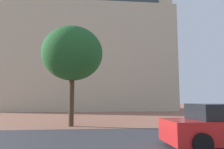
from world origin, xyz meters
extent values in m
plane|color=#93604C|center=(0.00, 10.00, 0.00)|extent=(120.00, 120.00, 0.00)
cube|color=#38383D|center=(0.00, 7.46, 0.00)|extent=(120.00, 7.11, 0.00)
cube|color=beige|center=(-1.48, 32.97, 7.53)|extent=(24.97, 11.61, 15.07)
cube|color=#38424C|center=(-1.48, 32.97, 16.27)|extent=(22.97, 10.68, 2.40)
cube|color=beige|center=(-1.16, 32.97, 13.05)|extent=(5.21, 5.21, 26.10)
cylinder|color=beige|center=(-12.46, 28.67, 8.64)|extent=(2.80, 2.80, 17.28)
cylinder|color=beige|center=(9.50, 28.67, 8.76)|extent=(2.80, 2.80, 17.52)
cylinder|color=black|center=(2.11, 6.78, 0.32)|extent=(0.64, 0.22, 0.64)
cylinder|color=black|center=(2.11, 5.02, 0.32)|extent=(0.64, 0.22, 0.64)
cylinder|color=#4C3823|center=(-2.30, 12.36, 1.49)|extent=(0.32, 0.32, 2.98)
ellipsoid|color=#235B28|center=(-2.30, 12.36, 4.49)|extent=(3.79, 3.79, 3.41)
camera|label=1|loc=(-1.28, -1.35, 1.64)|focal=35.13mm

